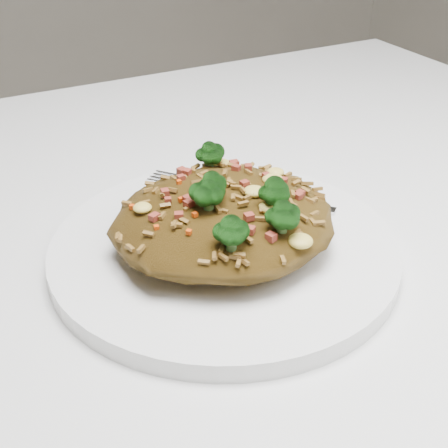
{
  "coord_description": "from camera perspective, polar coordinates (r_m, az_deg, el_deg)",
  "views": [
    {
      "loc": [
        -0.07,
        -0.36,
        1.01
      ],
      "look_at": [
        0.11,
        -0.02,
        0.78
      ],
      "focal_mm": 50.0,
      "sensor_mm": 36.0,
      "label": 1
    }
  ],
  "objects": [
    {
      "name": "dining_table",
      "position": [
        0.51,
        -12.63,
        -13.67
      ],
      "size": [
        1.2,
        0.8,
        0.75
      ],
      "color": "silver",
      "rests_on": "ground"
    },
    {
      "name": "fork",
      "position": [
        0.51,
        2.2,
        2.74
      ],
      "size": [
        0.12,
        0.13,
        0.0
      ],
      "rotation": [
        0.0,
        0.0,
        -0.87
      ],
      "color": "silver",
      "rests_on": "plate"
    },
    {
      "name": "fried_rice",
      "position": [
        0.44,
        0.05,
        1.3
      ],
      "size": [
        0.16,
        0.15,
        0.06
      ],
      "color": "brown",
      "rests_on": "plate"
    },
    {
      "name": "plate",
      "position": [
        0.46,
        0.0,
        -2.35
      ],
      "size": [
        0.25,
        0.25,
        0.01
      ],
      "primitive_type": "cylinder",
      "color": "white",
      "rests_on": "dining_table"
    }
  ]
}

